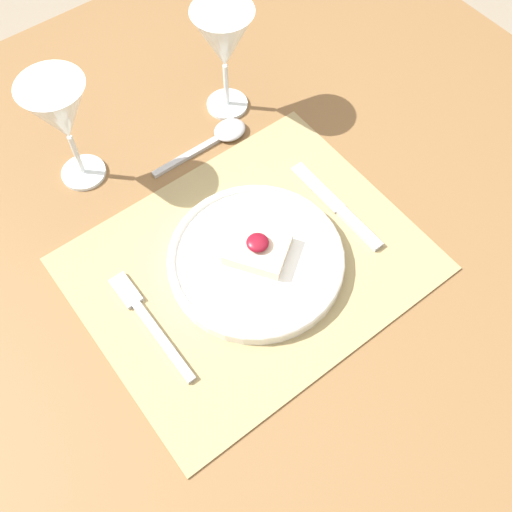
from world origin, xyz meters
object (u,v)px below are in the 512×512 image
object	(u,v)px
fork	(146,318)
spoon	(222,135)
wine_glass_near	(224,42)
dinner_plate	(256,258)
knife	(342,211)
wine_glass_far	(61,115)

from	to	relation	value
fork	spoon	distance (m)	0.33
spoon	wine_glass_near	size ratio (longest dim) A/B	0.93
dinner_plate	wine_glass_near	size ratio (longest dim) A/B	1.34
fork	knife	xyz separation A→B (m)	(0.32, -0.03, -0.00)
dinner_plate	spoon	size ratio (longest dim) A/B	1.43
knife	wine_glass_far	size ratio (longest dim) A/B	1.02
dinner_plate	knife	world-z (taller)	dinner_plate
wine_glass_near	spoon	bearing A→B (deg)	-133.16
knife	spoon	size ratio (longest dim) A/B	1.08
dinner_plate	wine_glass_near	distance (m)	0.33
fork	wine_glass_near	distance (m)	0.42
fork	spoon	xyz separation A→B (m)	(0.26, 0.20, 0.00)
knife	wine_glass_far	bearing A→B (deg)	133.28
fork	wine_glass_near	size ratio (longest dim) A/B	1.01
dinner_plate	wine_glass_near	xyz separation A→B (m)	(0.15, 0.27, 0.11)
fork	wine_glass_far	world-z (taller)	wine_glass_far
knife	spoon	bearing A→B (deg)	104.94
knife	wine_glass_far	distance (m)	0.41
spoon	knife	bearing A→B (deg)	-75.06
dinner_plate	wine_glass_near	world-z (taller)	wine_glass_near
dinner_plate	spoon	bearing A→B (deg)	65.92
dinner_plate	wine_glass_far	xyz separation A→B (m)	(-0.11, 0.29, 0.11)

